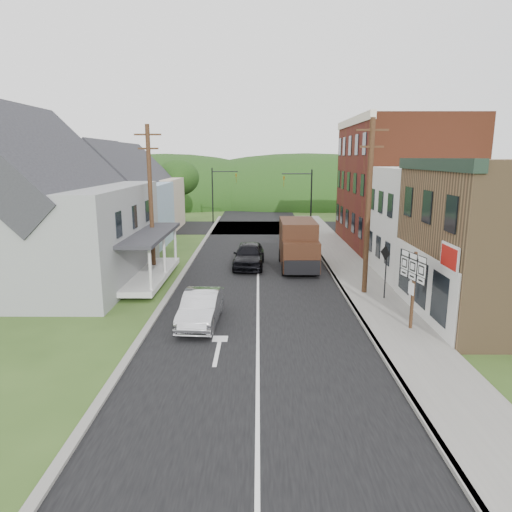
{
  "coord_description": "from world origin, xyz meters",
  "views": [
    {
      "loc": [
        0.01,
        -19.61,
        7.08
      ],
      "look_at": [
        -0.1,
        2.93,
        2.2
      ],
      "focal_mm": 32.0,
      "sensor_mm": 36.0,
      "label": 1
    }
  ],
  "objects_px": {
    "silver_sedan": "(201,308)",
    "delivery_van": "(298,245)",
    "warning_sign": "(386,265)",
    "route_sign_cluster": "(413,279)",
    "dark_sedan": "(249,255)"
  },
  "relations": [
    {
      "from": "silver_sedan",
      "to": "dark_sedan",
      "type": "relative_size",
      "value": 0.9
    },
    {
      "from": "route_sign_cluster",
      "to": "warning_sign",
      "type": "relative_size",
      "value": 1.2
    },
    {
      "from": "dark_sedan",
      "to": "silver_sedan",
      "type": "bearing_deg",
      "value": -97.49
    },
    {
      "from": "silver_sedan",
      "to": "warning_sign",
      "type": "relative_size",
      "value": 1.59
    },
    {
      "from": "route_sign_cluster",
      "to": "warning_sign",
      "type": "distance_m",
      "value": 4.18
    },
    {
      "from": "delivery_van",
      "to": "warning_sign",
      "type": "bearing_deg",
      "value": -61.52
    },
    {
      "from": "dark_sedan",
      "to": "warning_sign",
      "type": "distance_m",
      "value": 10.05
    },
    {
      "from": "silver_sedan",
      "to": "delivery_van",
      "type": "relative_size",
      "value": 0.78
    },
    {
      "from": "warning_sign",
      "to": "route_sign_cluster",
      "type": "bearing_deg",
      "value": -113.86
    },
    {
      "from": "silver_sedan",
      "to": "route_sign_cluster",
      "type": "xyz_separation_m",
      "value": [
        8.75,
        -0.87,
        1.54
      ]
    },
    {
      "from": "route_sign_cluster",
      "to": "warning_sign",
      "type": "xyz_separation_m",
      "value": [
        0.05,
        4.17,
        -0.37
      ]
    },
    {
      "from": "silver_sedan",
      "to": "delivery_van",
      "type": "height_order",
      "value": "delivery_van"
    },
    {
      "from": "dark_sedan",
      "to": "delivery_van",
      "type": "height_order",
      "value": "delivery_van"
    },
    {
      "from": "warning_sign",
      "to": "delivery_van",
      "type": "bearing_deg",
      "value": 95.34
    },
    {
      "from": "silver_sedan",
      "to": "delivery_van",
      "type": "bearing_deg",
      "value": 66.44
    }
  ]
}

